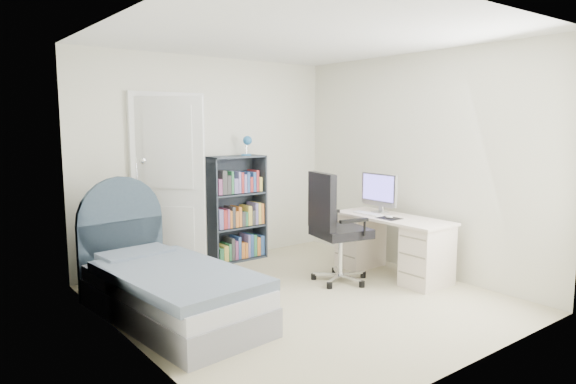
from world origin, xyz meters
TOP-DOWN VIEW (x-y plane):
  - room_shell at (0.00, 0.00)m, footprint 3.50×3.70m
  - door at (-0.64, 1.58)m, footprint 0.92×0.64m
  - bed at (-1.24, 0.37)m, footprint 1.08×2.01m
  - nightstand at (-1.20, 1.48)m, footprint 0.43×0.43m
  - floor_lamp at (-1.05, 1.43)m, footprint 0.19×0.19m
  - bookcase at (0.29, 1.64)m, footprint 0.73×0.31m
  - desk at (1.31, 0.01)m, footprint 0.55×1.38m
  - office_chair at (0.60, 0.21)m, footprint 0.65×0.67m

SIDE VIEW (x-z plane):
  - bed at x=-1.24m, z-range -0.33..0.86m
  - desk at x=1.31m, z-range -0.20..0.94m
  - nightstand at x=-1.20m, z-range 0.10..0.72m
  - floor_lamp at x=-1.05m, z-range -0.13..1.24m
  - bookcase at x=0.29m, z-range -0.18..1.37m
  - office_chair at x=0.60m, z-range 0.06..1.26m
  - door at x=-0.64m, z-range 0.00..2.06m
  - room_shell at x=0.00m, z-range -0.05..2.55m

